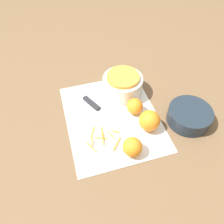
{
  "coord_description": "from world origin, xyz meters",
  "views": [
    {
      "loc": [
        0.54,
        -0.16,
        0.71
      ],
      "look_at": [
        0.0,
        0.0,
        0.04
      ],
      "focal_mm": 35.0,
      "sensor_mm": 36.0,
      "label": 1
    }
  ],
  "objects_px": {
    "orange_left": "(135,107)",
    "orange_back": "(149,121)",
    "knife": "(95,106)",
    "orange_right": "(132,147)",
    "bowl_dark": "(189,116)",
    "bowl_speckled": "(123,84)"
  },
  "relations": [
    {
      "from": "bowl_dark",
      "to": "orange_right",
      "type": "relative_size",
      "value": 2.41
    },
    {
      "from": "knife",
      "to": "orange_left",
      "type": "xyz_separation_m",
      "value": [
        0.07,
        0.15,
        0.03
      ]
    },
    {
      "from": "knife",
      "to": "orange_right",
      "type": "relative_size",
      "value": 2.88
    },
    {
      "from": "knife",
      "to": "orange_left",
      "type": "bearing_deg",
      "value": 37.41
    },
    {
      "from": "orange_right",
      "to": "orange_back",
      "type": "relative_size",
      "value": 0.87
    },
    {
      "from": "orange_left",
      "to": "orange_back",
      "type": "bearing_deg",
      "value": 16.45
    },
    {
      "from": "bowl_dark",
      "to": "orange_right",
      "type": "bearing_deg",
      "value": -73.93
    },
    {
      "from": "bowl_dark",
      "to": "knife",
      "type": "distance_m",
      "value": 0.39
    },
    {
      "from": "orange_back",
      "to": "orange_left",
      "type": "bearing_deg",
      "value": -163.55
    },
    {
      "from": "orange_left",
      "to": "orange_right",
      "type": "bearing_deg",
      "value": -23.02
    },
    {
      "from": "bowl_speckled",
      "to": "knife",
      "type": "distance_m",
      "value": 0.16
    },
    {
      "from": "bowl_dark",
      "to": "orange_back",
      "type": "height_order",
      "value": "orange_back"
    },
    {
      "from": "bowl_dark",
      "to": "orange_back",
      "type": "xyz_separation_m",
      "value": [
        -0.01,
        -0.17,
        0.02
      ]
    },
    {
      "from": "orange_left",
      "to": "orange_back",
      "type": "xyz_separation_m",
      "value": [
        0.09,
        0.03,
        0.01
      ]
    },
    {
      "from": "bowl_dark",
      "to": "orange_right",
      "type": "xyz_separation_m",
      "value": [
        0.08,
        -0.27,
        0.01
      ]
    },
    {
      "from": "orange_back",
      "to": "bowl_speckled",
      "type": "bearing_deg",
      "value": -170.48
    },
    {
      "from": "orange_right",
      "to": "orange_left",
      "type": "bearing_deg",
      "value": 156.98
    },
    {
      "from": "orange_back",
      "to": "bowl_dark",
      "type": "bearing_deg",
      "value": 86.51
    },
    {
      "from": "bowl_dark",
      "to": "bowl_speckled",
      "type": "bearing_deg",
      "value": -137.99
    },
    {
      "from": "orange_left",
      "to": "knife",
      "type": "bearing_deg",
      "value": -115.4
    },
    {
      "from": "bowl_dark",
      "to": "orange_right",
      "type": "height_order",
      "value": "orange_right"
    },
    {
      "from": "bowl_dark",
      "to": "orange_back",
      "type": "relative_size",
      "value": 2.09
    }
  ]
}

